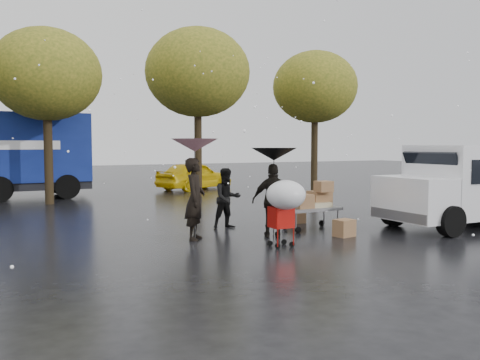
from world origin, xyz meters
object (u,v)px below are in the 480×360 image
vendor_cart (313,202)px  person_black (274,201)px  person_pink (195,199)px  shopping_cart (285,199)px  yellow_taxi (195,176)px  white_van (470,184)px

vendor_cart → person_black: bearing=-161.0°
person_pink → person_black: size_ratio=1.08×
shopping_cart → yellow_taxi: bearing=75.7°
person_black → yellow_taxi: (3.15, 12.86, -0.19)m
person_black → yellow_taxi: person_black is taller
person_pink → white_van: white_van is taller
person_black → vendor_cart: size_ratio=1.16×
person_pink → shopping_cart: 2.23m
white_van → yellow_taxi: (-2.49, 13.81, -0.47)m
person_black → vendor_cart: person_black is taller
vendor_cart → yellow_taxi: bearing=82.5°
vendor_cart → shopping_cart: bearing=-138.6°
person_black → shopping_cart: person_black is taller
vendor_cart → yellow_taxi: yellow_taxi is taller
person_black → vendor_cart: 1.61m
person_black → yellow_taxi: size_ratio=0.43×
vendor_cart → yellow_taxi: (1.63, 12.34, -0.03)m
shopping_cart → yellow_taxi: (3.58, 14.06, -0.37)m
person_pink → yellow_taxi: person_pink is taller
person_black → vendor_cart: (1.52, 0.52, -0.16)m
yellow_taxi → person_black: bearing=144.8°
person_pink → white_van: bearing=-68.6°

